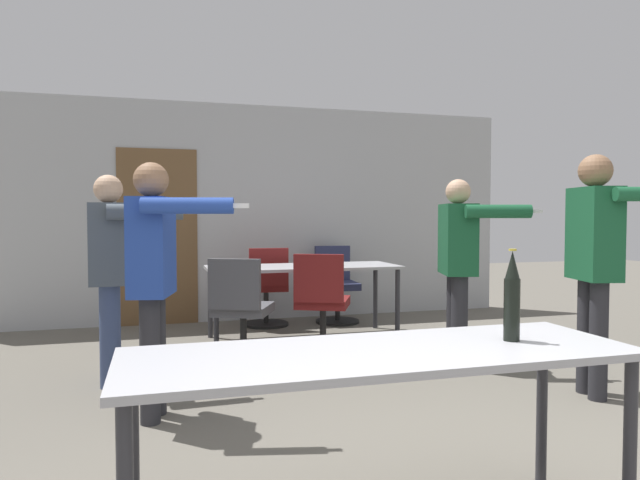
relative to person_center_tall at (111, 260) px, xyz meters
The scene contains 12 objects.
back_wall 2.82m from the person_center_tall, 59.61° to the left, with size 6.62×0.12×2.61m.
conference_table_near 2.79m from the person_center_tall, 65.48° to the right, with size 1.96×0.64×0.76m.
conference_table_far 2.13m from the person_center_tall, 32.87° to the left, with size 1.96×0.74×0.76m.
person_center_tall is the anchor object (origin of this frame).
person_left_plaid 3.51m from the person_center_tall, 20.95° to the right, with size 0.73×0.70×1.69m.
person_near_casual 0.92m from the person_center_tall, 70.13° to the right, with size 0.70×0.69×1.60m.
person_far_watching 2.84m from the person_center_tall, ahead, with size 0.70×0.81×1.58m.
office_chair_side_rolled 1.87m from the person_center_tall, 12.46° to the left, with size 0.63×0.66×0.94m.
office_chair_far_left 1.19m from the person_center_tall, 18.29° to the left, with size 0.62×0.66×0.91m.
office_chair_far_right 2.49m from the person_center_tall, 50.79° to the left, with size 0.52×0.56×0.91m.
office_chair_mid_tucked 3.14m from the person_center_tall, 39.38° to the left, with size 0.52×0.56×0.90m.
beer_bottle 3.06m from the person_center_tall, 55.71° to the right, with size 0.07×0.07×0.38m.
Camera 1 is at (-1.11, -1.50, 1.26)m, focal length 32.00 mm.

